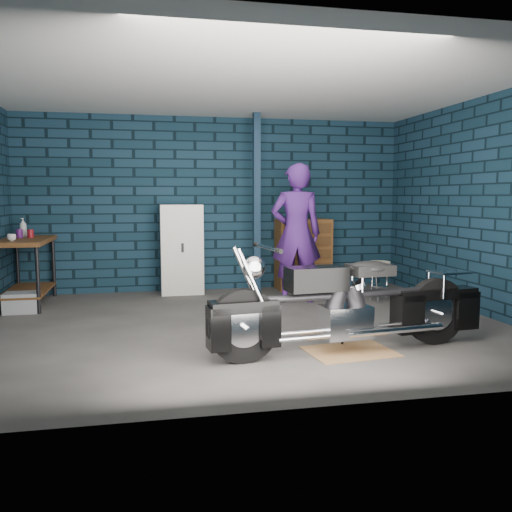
{
  "coord_description": "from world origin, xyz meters",
  "views": [
    {
      "loc": [
        -1.11,
        -6.0,
        1.48
      ],
      "look_at": [
        0.2,
        0.3,
        0.77
      ],
      "focal_mm": 38.0,
      "sensor_mm": 36.0,
      "label": 1
    }
  ],
  "objects": [
    {
      "name": "mug_red",
      "position": [
        -2.64,
        1.89,
        0.97
      ],
      "size": [
        0.1,
        0.1,
        0.11
      ],
      "primitive_type": "cylinder",
      "rotation": [
        0.0,
        0.0,
        -0.15
      ],
      "color": "maroon",
      "rests_on": "workbench"
    },
    {
      "name": "support_post",
      "position": [
        0.55,
        1.95,
        1.35
      ],
      "size": [
        0.1,
        0.1,
        2.7
      ],
      "primitive_type": "cube",
      "color": "#13273B",
      "rests_on": "ground"
    },
    {
      "name": "mug_purple",
      "position": [
        -2.79,
        1.91,
        0.97
      ],
      "size": [
        0.11,
        0.11,
        0.12
      ],
      "primitive_type": "cylinder",
      "rotation": [
        0.0,
        0.0,
        -0.36
      ],
      "color": "#541965",
      "rests_on": "workbench"
    },
    {
      "name": "storage_bin",
      "position": [
        -2.66,
        1.25,
        0.13
      ],
      "size": [
        0.42,
        0.3,
        0.26
      ],
      "primitive_type": "cube",
      "color": "gray",
      "rests_on": "ground"
    },
    {
      "name": "workbench",
      "position": [
        -2.68,
        1.75,
        0.46
      ],
      "size": [
        0.6,
        1.4,
        0.91
      ],
      "primitive_type": "cube",
      "color": "brown",
      "rests_on": "ground"
    },
    {
      "name": "person",
      "position": [
        0.97,
        1.26,
        0.96
      ],
      "size": [
        0.77,
        0.57,
        1.93
      ],
      "primitive_type": "imported",
      "rotation": [
        0.0,
        0.0,
        2.99
      ],
      "color": "#481E73",
      "rests_on": "ground"
    },
    {
      "name": "room_walls",
      "position": [
        0.0,
        0.55,
        1.9
      ],
      "size": [
        6.02,
        5.01,
        2.71
      ],
      "color": "#102936",
      "rests_on": "ground"
    },
    {
      "name": "motorcycle",
      "position": [
        0.79,
        -1.26,
        0.52
      ],
      "size": [
        2.43,
        0.91,
        1.04
      ],
      "primitive_type": null,
      "rotation": [
        0.0,
        0.0,
        0.11
      ],
      "color": "black",
      "rests_on": "ground"
    },
    {
      "name": "tool_chest",
      "position": [
        1.37,
        2.23,
        0.56
      ],
      "size": [
        0.84,
        0.47,
        1.12
      ],
      "primitive_type": "cube",
      "color": "brown",
      "rests_on": "ground"
    },
    {
      "name": "bottle",
      "position": [
        -2.77,
        2.08,
        1.04
      ],
      "size": [
        0.13,
        0.13,
        0.27
      ],
      "primitive_type": "imported",
      "rotation": [
        0.0,
        0.0,
        -0.39
      ],
      "color": "gray",
      "rests_on": "workbench"
    },
    {
      "name": "shop_stool",
      "position": [
        2.1,
        0.99,
        0.29
      ],
      "size": [
        0.35,
        0.35,
        0.57
      ],
      "primitive_type": null,
      "rotation": [
        0.0,
        0.0,
        -0.11
      ],
      "color": "beige",
      "rests_on": "ground"
    },
    {
      "name": "drip_mat",
      "position": [
        0.79,
        -1.26,
        0.0
      ],
      "size": [
        0.87,
        0.69,
        0.01
      ],
      "primitive_type": "cube",
      "rotation": [
        0.0,
        0.0,
        0.11
      ],
      "color": "olive",
      "rests_on": "ground"
    },
    {
      "name": "cup_a",
      "position": [
        -2.77,
        1.37,
        0.95
      ],
      "size": [
        0.15,
        0.15,
        0.09
      ],
      "primitive_type": "imported",
      "rotation": [
        0.0,
        0.0,
        -0.36
      ],
      "color": "beige",
      "rests_on": "workbench"
    },
    {
      "name": "locker",
      "position": [
        -0.56,
        2.23,
        0.68
      ],
      "size": [
        0.63,
        0.45,
        1.35
      ],
      "primitive_type": "cube",
      "color": "silver",
      "rests_on": "ground"
    },
    {
      "name": "ground",
      "position": [
        0.0,
        0.0,
        0.0
      ],
      "size": [
        6.0,
        6.0,
        0.0
      ],
      "primitive_type": "plane",
      "color": "#4D4B48",
      "rests_on": "ground"
    }
  ]
}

